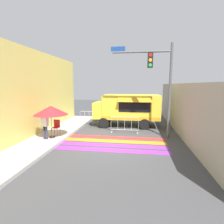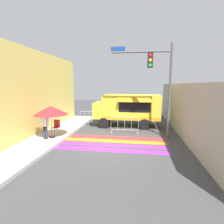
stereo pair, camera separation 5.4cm
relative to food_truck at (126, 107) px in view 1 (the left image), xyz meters
The scene contains 12 objects.
ground_plane 5.20m from the food_truck, 96.37° to the right, with size 60.00×60.00×0.00m, color #424244.
sidewalk_left 7.69m from the food_truck, 139.17° to the right, with size 4.40×16.00×0.17m.
building_left_facade 7.73m from the food_truck, 139.70° to the right, with size 0.25×16.00×5.67m.
concrete_wall_right 4.30m from the food_truck, 26.71° to the right, with size 0.20×16.00×3.51m.
crosswalk_painted 4.89m from the food_truck, 96.83° to the right, with size 6.40×2.84×0.01m.
food_truck is the anchor object (origin of this frame).
traffic_signal_pole 4.47m from the food_truck, 54.79° to the right, with size 3.80×0.29×5.93m.
patio_umbrella 6.29m from the food_truck, 133.46° to the right, with size 2.05×2.05×1.99m.
folding_chair 5.91m from the food_truck, 137.43° to the right, with size 0.42×0.42×1.00m.
vendor_person 6.73m from the food_truck, 132.70° to the right, with size 0.53×0.22×1.70m.
barricade_front 2.39m from the food_truck, 89.55° to the right, with size 2.00×0.44×1.15m.
barricade_side 3.41m from the food_truck, behind, with size 1.68×0.44×1.15m.
Camera 1 is at (1.42, -9.51, 3.40)m, focal length 28.00 mm.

